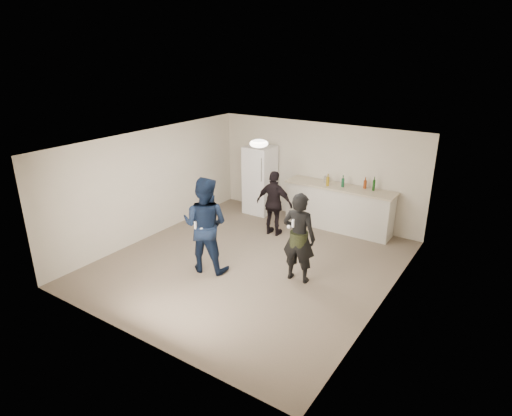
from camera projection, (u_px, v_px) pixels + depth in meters
The scene contains 21 objects.
floor at pixel (251, 263), 8.87m from camera, with size 6.00×6.00×0.00m, color #6B5B4C.
ceiling at pixel (250, 144), 8.00m from camera, with size 6.00×6.00×0.00m, color silver.
wall_back at pixel (317, 172), 10.78m from camera, with size 6.00×6.00×0.00m, color beige.
wall_front at pixel (132, 267), 6.09m from camera, with size 6.00×6.00×0.00m, color beige.
wall_left at pixel (152, 183), 9.86m from camera, with size 6.00×6.00×0.00m, color beige.
wall_right at pixel (389, 238), 7.01m from camera, with size 6.00×6.00×0.00m, color beige.
counter at pixel (338, 209), 10.38m from camera, with size 2.60×0.56×1.05m, color beige.
counter_top at pixel (340, 187), 10.19m from camera, with size 2.68×0.64×0.04m, color #C3B097.
fridge at pixel (260, 180), 11.34m from camera, with size 0.70×0.70×1.80m, color white.
fridge_handle at pixel (261, 170), 10.77m from camera, with size 0.02×0.02×0.60m, color #B6B6BA.
ceiling_dome at pixel (259, 144), 8.25m from camera, with size 0.36×0.36×0.16m, color white.
shaker at pixel (326, 179), 10.44m from camera, with size 0.08×0.08×0.17m, color silver.
man at pixel (205, 225), 8.30m from camera, with size 0.93×0.73×1.92m, color #0F2142.
woman at pixel (299, 238), 7.93m from camera, with size 0.64×0.42×1.75m, color black.
camo_shorts at pixel (299, 239), 7.94m from camera, with size 0.34×0.34×0.28m, color #283217.
spectator at pixel (274, 203), 9.98m from camera, with size 0.91×0.38×1.55m, color black.
remote_man at pixel (195, 225), 8.05m from camera, with size 0.04×0.04×0.15m, color silver.
nunchuk_man at pixel (202, 229), 8.03m from camera, with size 0.07×0.07×0.07m, color silver.
remote_woman at pixel (293, 223), 7.60m from camera, with size 0.04×0.04×0.15m, color white.
nunchuk_woman at pixel (289, 227), 7.72m from camera, with size 0.07×0.07×0.07m, color white.
bottle_cluster at pixel (351, 183), 10.04m from camera, with size 1.10×0.37×0.25m.
Camera 1 is at (4.46, -6.54, 4.17)m, focal length 30.00 mm.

